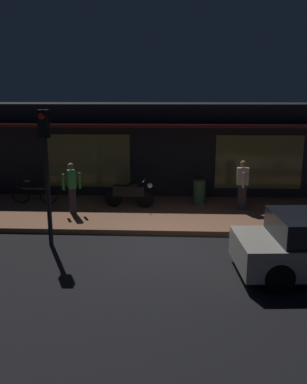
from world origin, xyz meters
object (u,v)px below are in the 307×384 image
object	(u,v)px
motorcycle	(130,193)
person_bystander	(242,184)
person_photographer	(72,187)
bicycle_parked	(35,194)
trash_bin	(199,191)
traffic_light_pole	(46,154)

from	to	relation	value
motorcycle	person_bystander	world-z (taller)	person_bystander
person_photographer	person_bystander	xyz separation A→B (m)	(5.62, 0.72, 0.00)
bicycle_parked	motorcycle	bearing A→B (deg)	-4.91
person_photographer	trash_bin	world-z (taller)	person_photographer
motorcycle	person_photographer	world-z (taller)	person_photographer
person_photographer	trash_bin	bearing A→B (deg)	18.02
person_photographer	traffic_light_pole	bearing A→B (deg)	-89.77
motorcycle	person_photographer	distance (m)	2.02
trash_bin	bicycle_parked	bearing A→B (deg)	-177.27
trash_bin	traffic_light_pole	distance (m)	6.03
person_bystander	traffic_light_pole	size ratio (longest dim) A/B	0.46
motorcycle	bicycle_parked	world-z (taller)	motorcycle
person_bystander	trash_bin	bearing A→B (deg)	154.86
person_bystander	trash_bin	size ratio (longest dim) A/B	1.80
person_photographer	motorcycle	bearing A→B (deg)	23.74
bicycle_parked	person_bystander	size ratio (longest dim) A/B	0.99
bicycle_parked	trash_bin	size ratio (longest dim) A/B	1.79
person_photographer	traffic_light_pole	world-z (taller)	traffic_light_pole
motorcycle	traffic_light_pole	bearing A→B (deg)	-118.64
motorcycle	trash_bin	world-z (taller)	motorcycle
person_bystander	motorcycle	bearing A→B (deg)	178.85
traffic_light_pole	person_bystander	bearing A→B (deg)	29.96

